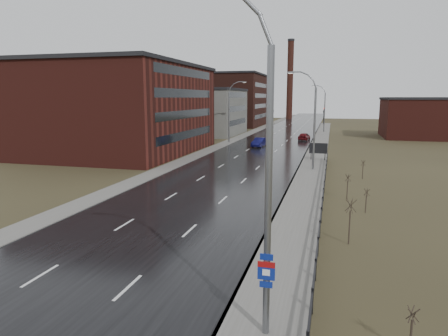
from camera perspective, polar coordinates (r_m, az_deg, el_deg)
The scene contains 25 objects.
ground at distance 17.41m, azimuth -27.43°, elevation -19.95°, with size 320.00×320.00×0.00m, color #2D2819.
road at distance 72.14m, azimuth 6.48°, elevation 3.29°, with size 14.00×300.00×0.06m, color black.
sidewalk_right at distance 46.64m, azimuth 12.26°, elevation -0.46°, with size 3.20×180.00×0.18m, color #595651.
curb_right at distance 46.73m, azimuth 10.40°, elevation -0.38°, with size 0.16×180.00×0.18m, color slate.
sidewalk_left at distance 73.80m, azimuth 0.17°, elevation 3.53°, with size 2.40×260.00×0.12m, color #595651.
warehouse_near at distance 64.25m, azimuth -14.62°, elevation 8.24°, with size 22.44×28.56×13.50m.
warehouse_mid at distance 93.43m, azimuth -2.81°, elevation 8.08°, with size 16.32×20.40×10.50m.
warehouse_far at distance 123.54m, azimuth -0.72°, elevation 9.72°, with size 26.52×24.48×15.50m.
building_right at distance 94.97m, azimuth 27.19°, elevation 6.42°, with size 18.36×16.32×8.50m.
smokestack at distance 161.87m, azimuth 9.41°, elevation 12.39°, with size 2.70×2.70×30.70m.
streetlight_main at distance 13.24m, azimuth 5.01°, elevation -0.11°, with size 3.91×0.29×12.11m.
streetlight_right_mid at distance 46.97m, azimuth 12.46°, elevation 6.67°, with size 3.36×0.28×11.35m.
streetlight_left at distance 75.19m, azimuth 0.94°, elevation 8.07°, with size 3.36×0.28×11.35m.
streetlight_right_far at distance 100.90m, azimuth 14.01°, elevation 8.27°, with size 3.36×0.28×11.35m.
guardrail at distance 30.15m, azimuth 13.84°, elevation -5.02°, with size 0.10×53.05×1.10m.
shrub_b at distance 15.34m, azimuth 25.20°, elevation -20.19°, with size 0.41×0.43×1.70m.
shrub_c at distance 24.18m, azimuth 17.53°, elevation -7.13°, with size 0.64×0.68×2.72m.
shrub_d at distance 31.19m, azimuth 19.65°, elevation -4.33°, with size 0.44×0.46×1.83m.
shrub_e at distance 34.90m, azimuth 17.22°, elevation -2.45°, with size 0.51×0.53×2.12m.
shrub_f at distance 44.02m, azimuth 19.22°, elevation -0.14°, with size 0.48×0.50×1.99m.
billboard at distance 54.66m, azimuth 13.32°, elevation 2.69°, with size 2.37×0.17×2.44m.
traffic_light_left at distance 132.23m, azimuth 7.06°, elevation 8.29°, with size 0.58×2.73×5.30m.
traffic_light_right at distance 130.93m, azimuth 14.08°, elevation 8.05°, with size 0.58×2.73×5.30m.
car_near at distance 68.99m, azimuth 5.08°, elevation 3.63°, with size 1.63×4.69×1.54m, color #0E0F47.
car_far at distance 80.81m, azimuth 11.39°, elevation 4.41°, with size 1.84×4.57×1.56m, color #530D12.
Camera 1 is at (10.75, -10.84, 8.38)m, focal length 32.00 mm.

